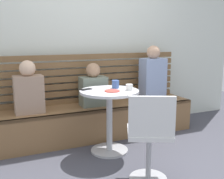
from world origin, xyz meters
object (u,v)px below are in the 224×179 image
(person_child_middle, at_px, (29,90))
(phone_on_table, at_px, (86,89))
(white_chair, at_px, (150,135))
(cup_ceramic_white, at_px, (129,87))
(person_adult, at_px, (153,76))
(person_child_left, at_px, (93,87))
(booth_bench, at_px, (98,121))
(cup_mug_blue, at_px, (116,84))
(plate_small, at_px, (112,91))
(cafe_table, at_px, (109,109))

(person_child_middle, relative_size, phone_on_table, 4.51)
(white_chair, xyz_separation_m, person_child_middle, (-0.88, 1.31, 0.25))
(cup_ceramic_white, bearing_deg, person_adult, 40.91)
(person_child_left, bearing_deg, phone_on_table, -120.89)
(booth_bench, relative_size, white_chair, 3.18)
(person_adult, xyz_separation_m, person_child_middle, (-1.72, -0.00, -0.07))
(cup_ceramic_white, bearing_deg, phone_on_table, 152.46)
(white_chair, relative_size, person_adult, 1.09)
(person_child_middle, distance_m, cup_mug_blue, 1.04)
(person_child_left, xyz_separation_m, phone_on_table, (-0.23, -0.38, 0.06))
(plate_small, xyz_separation_m, phone_on_table, (-0.23, 0.22, -0.00))
(person_child_left, height_order, phone_on_table, person_child_left)
(phone_on_table, bearing_deg, cup_mug_blue, -115.55)
(person_child_left, bearing_deg, person_adult, -1.11)
(white_chair, distance_m, phone_on_table, 1.03)
(cafe_table, height_order, person_child_left, person_child_left)
(cup_mug_blue, height_order, phone_on_table, cup_mug_blue)
(person_child_middle, xyz_separation_m, cup_ceramic_white, (1.04, -0.59, 0.06))
(cafe_table, height_order, phone_on_table, phone_on_table)
(cup_ceramic_white, bearing_deg, cafe_table, 157.50)
(white_chair, xyz_separation_m, person_adult, (0.84, 1.31, 0.33))
(person_adult, distance_m, person_child_middle, 1.72)
(cafe_table, relative_size, person_child_left, 1.31)
(booth_bench, xyz_separation_m, person_adult, (0.84, -0.02, 0.57))
(booth_bench, xyz_separation_m, white_chair, (0.00, -1.33, 0.24))
(booth_bench, height_order, phone_on_table, phone_on_table)
(white_chair, height_order, person_adult, person_adult)
(plate_small, bearing_deg, white_chair, -86.13)
(white_chair, distance_m, person_child_middle, 1.60)
(cafe_table, height_order, cup_mug_blue, cup_mug_blue)
(person_child_middle, bearing_deg, white_chair, -56.10)
(cup_mug_blue, bearing_deg, person_child_middle, 156.69)
(cafe_table, relative_size, white_chair, 0.87)
(cup_mug_blue, bearing_deg, person_child_left, 106.35)
(cafe_table, distance_m, cup_mug_blue, 0.31)
(white_chair, xyz_separation_m, cup_mug_blue, (0.07, 0.90, 0.32))
(phone_on_table, bearing_deg, white_chair, 179.02)
(booth_bench, relative_size, cafe_table, 3.65)
(person_adult, xyz_separation_m, cup_mug_blue, (-0.77, -0.41, -0.00))
(person_child_left, xyz_separation_m, cup_ceramic_white, (0.22, -0.61, 0.09))
(plate_small, bearing_deg, cup_mug_blue, 54.82)
(booth_bench, xyz_separation_m, cafe_table, (-0.05, -0.52, 0.30))
(person_adult, distance_m, plate_small, 1.06)
(booth_bench, height_order, person_child_middle, person_child_middle)
(booth_bench, bearing_deg, person_child_middle, -178.86)
(person_child_left, xyz_separation_m, person_child_middle, (-0.82, -0.02, 0.03))
(person_adult, bearing_deg, white_chair, -122.69)
(cup_mug_blue, relative_size, plate_small, 0.56)
(white_chair, distance_m, cup_ceramic_white, 0.80)
(person_child_middle, xyz_separation_m, phone_on_table, (0.60, -0.36, 0.03))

